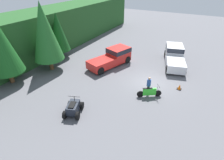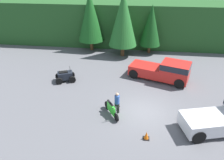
{
  "view_description": "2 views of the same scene",
  "coord_description": "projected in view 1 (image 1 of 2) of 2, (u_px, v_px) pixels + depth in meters",
  "views": [
    {
      "loc": [
        -15.26,
        -3.68,
        9.53
      ],
      "look_at": [
        -2.79,
        2.93,
        0.95
      ],
      "focal_mm": 28.0,
      "sensor_mm": 36.0,
      "label": 1
    },
    {
      "loc": [
        -0.79,
        -13.53,
        9.93
      ],
      "look_at": [
        -2.79,
        2.93,
        0.95
      ],
      "focal_mm": 35.0,
      "sensor_mm": 36.0,
      "label": 2
    }
  ],
  "objects": [
    {
      "name": "rider_person",
      "position": [
        149.0,
        85.0,
        15.76
      ],
      "size": [
        0.48,
        0.48,
        1.75
      ],
      "rotation": [
        0.0,
        0.0,
        -1.16
      ],
      "color": "black",
      "rests_on": "ground_plane"
    },
    {
      "name": "traffic_cone",
      "position": [
        180.0,
        87.0,
        16.74
      ],
      "size": [
        0.42,
        0.42,
        0.55
      ],
      "color": "black",
      "rests_on": "ground_plane"
    },
    {
      "name": "ground_plane",
      "position": [
        150.0,
        82.0,
        17.94
      ],
      "size": [
        80.0,
        80.0,
        0.0
      ],
      "primitive_type": "plane",
      "color": "#5B5B60"
    },
    {
      "name": "tree_mid_left",
      "position": [
        45.0,
        32.0,
        18.19
      ],
      "size": [
        3.26,
        3.26,
        7.42
      ],
      "color": "brown",
      "rests_on": "ground_plane"
    },
    {
      "name": "pickup_truck_red",
      "position": [
        113.0,
        57.0,
        20.95
      ],
      "size": [
        5.86,
        3.71,
        1.95
      ],
      "rotation": [
        0.0,
        0.0,
        -0.34
      ],
      "color": "red",
      "rests_on": "ground_plane"
    },
    {
      "name": "dirt_bike",
      "position": [
        149.0,
        92.0,
        15.63
      ],
      "size": [
        1.31,
        1.94,
        1.14
      ],
      "rotation": [
        0.0,
        0.0,
        -1.01
      ],
      "color": "black",
      "rests_on": "ground_plane"
    },
    {
      "name": "hillside_backdrop",
      "position": [
        34.0,
        35.0,
        22.93
      ],
      "size": [
        44.0,
        6.0,
        5.45
      ],
      "color": "#235123",
      "rests_on": "ground_plane"
    },
    {
      "name": "tree_mid_right",
      "position": [
        58.0,
        32.0,
        21.64
      ],
      "size": [
        2.54,
        2.54,
        5.76
      ],
      "color": "brown",
      "rests_on": "ground_plane"
    },
    {
      "name": "quad_atv",
      "position": [
        73.0,
        108.0,
        13.72
      ],
      "size": [
        2.15,
        1.81,
        1.28
      ],
      "rotation": [
        0.0,
        0.0,
        0.37
      ],
      "color": "black",
      "rests_on": "ground_plane"
    },
    {
      "name": "pickup_truck_second",
      "position": [
        175.0,
        55.0,
        21.36
      ],
      "size": [
        6.17,
        3.5,
        1.95
      ],
      "rotation": [
        0.0,
        0.0,
        0.27
      ],
      "color": "silver",
      "rests_on": "ground_plane"
    }
  ]
}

